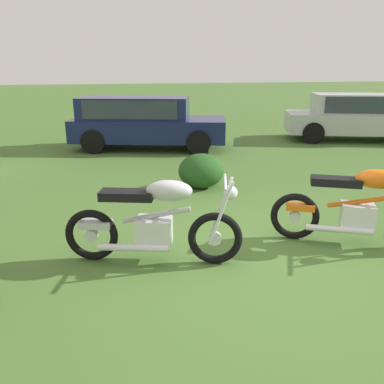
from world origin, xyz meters
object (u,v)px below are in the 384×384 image
(car_silver, at_px, (354,115))
(shrub_low, at_px, (201,171))
(motorcycle_silver, at_px, (154,222))
(car_navy, at_px, (142,119))
(motorcycle_orange, at_px, (359,208))

(car_silver, xyz_separation_m, shrub_low, (-6.18, -3.84, -0.47))
(motorcycle_silver, bearing_deg, shrub_low, 82.80)
(shrub_low, bearing_deg, car_navy, 95.69)
(motorcycle_silver, relative_size, car_silver, 0.43)
(motorcycle_silver, height_order, car_silver, car_silver)
(car_navy, bearing_deg, car_silver, 15.30)
(motorcycle_silver, relative_size, car_navy, 0.44)
(car_navy, bearing_deg, motorcycle_silver, -79.29)
(motorcycle_silver, xyz_separation_m, car_silver, (7.59, 6.65, 0.30))
(car_silver, relative_size, shrub_low, 5.27)
(car_navy, distance_m, car_silver, 6.61)
(car_silver, height_order, shrub_low, car_silver)
(motorcycle_orange, distance_m, car_navy, 7.43)
(motorcycle_orange, bearing_deg, shrub_low, 139.51)
(motorcycle_orange, relative_size, shrub_low, 2.19)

